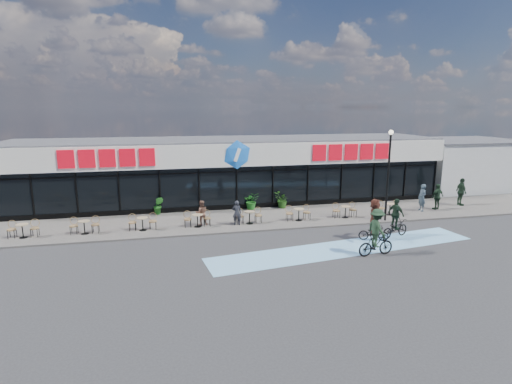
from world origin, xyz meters
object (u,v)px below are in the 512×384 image
pedestrian_a (422,198)px  pedestrian_c (437,197)px  lamp_post (389,168)px  patron_left (237,213)px  pedestrian_b (461,192)px  potted_plant_mid (252,201)px  cyclist_a (374,221)px  potted_plant_right (282,200)px  patron_right (202,213)px  cyclist_b (395,223)px  bistro_set_0 (23,229)px  potted_plant_left (158,206)px

pedestrian_a → pedestrian_c: (1.25, 0.13, -0.03)m
lamp_post → pedestrian_c: 5.57m
patron_left → pedestrian_b: (16.08, 1.35, 0.23)m
pedestrian_c → potted_plant_mid: bearing=-24.8°
cyclist_a → potted_plant_mid: bearing=124.0°
potted_plant_right → patron_right: patron_right is taller
pedestrian_b → pedestrian_c: (-2.35, -0.65, -0.10)m
patron_left → cyclist_b: (7.92, -3.76, -0.05)m
pedestrian_a → cyclist_b: 6.28m
potted_plant_mid → patron_right: size_ratio=0.79×
cyclist_b → pedestrian_a: bearing=43.5°
bistro_set_0 → pedestrian_b: 27.49m
cyclist_a → cyclist_b: 1.41m
patron_left → cyclist_b: size_ratio=0.69×
cyclist_b → potted_plant_mid: bearing=131.6°
pedestrian_a → cyclist_b: size_ratio=0.85×
patron_right → pedestrian_b: bearing=-176.5°
bistro_set_0 → patron_right: 9.39m
potted_plant_mid → pedestrian_c: size_ratio=0.67×
lamp_post → pedestrian_b: size_ratio=2.82×
pedestrian_b → pedestrian_a: bearing=111.4°
potted_plant_left → cyclist_b: size_ratio=0.54×
potted_plant_left → patron_left: (4.50, -3.42, 0.16)m
bistro_set_0 → cyclist_a: bearing=-13.1°
bistro_set_0 → pedestrian_c: (25.11, 0.51, 0.41)m
patron_left → patron_right: 2.05m
cyclist_a → pedestrian_b: bearing=29.2°
pedestrian_a → pedestrian_c: size_ratio=1.04×
potted_plant_left → cyclist_b: 14.34m
bistro_set_0 → potted_plant_left: size_ratio=1.34×
potted_plant_right → lamp_post: bearing=-38.8°
potted_plant_mid → pedestrian_c: bearing=-12.5°
pedestrian_a → potted_plant_right: bearing=-106.9°
lamp_post → potted_plant_mid: bearing=149.4°
patron_right → lamp_post: bearing=173.3°
lamp_post → cyclist_b: 3.90m
potted_plant_right → pedestrian_a: pedestrian_a is taller
pedestrian_a → potted_plant_mid: bearing=-104.2°
lamp_post → cyclist_a: (-2.41, -3.00, -2.24)m
potted_plant_mid → pedestrian_a: bearing=-14.5°
bistro_set_0 → cyclist_a: 18.42m
bistro_set_0 → potted_plant_right: size_ratio=1.39×
pedestrian_c → lamp_post: bearing=7.1°
bistro_set_0 → pedestrian_b: bearing=2.4°
patron_left → pedestrian_b: 16.14m
pedestrian_b → potted_plant_mid: bearing=91.1°
potted_plant_right → patron_right: (-5.66, -2.86, 0.18)m
bistro_set_0 → cyclist_b: size_ratio=0.73×
patron_right → potted_plant_mid: bearing=-139.8°
bistro_set_0 → cyclist_b: bearing=-11.5°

